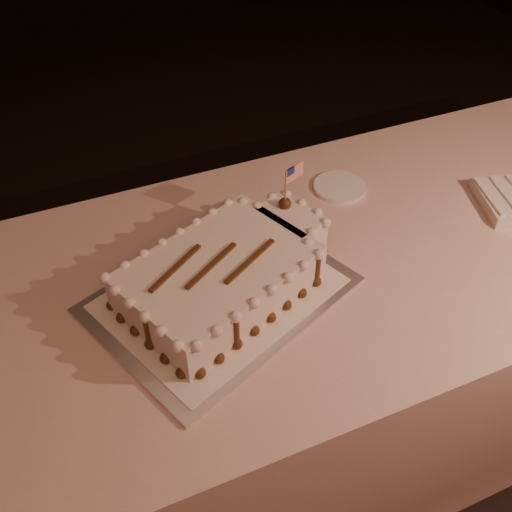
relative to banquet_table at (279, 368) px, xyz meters
name	(u,v)px	position (x,y,z in m)	size (l,w,h in m)	color
banquet_table	(279,368)	(0.00, 0.00, 0.00)	(2.40, 0.80, 0.75)	beige
cake_board	(220,295)	(-0.16, -0.03, 0.38)	(0.49, 0.37, 0.01)	silver
doily	(220,293)	(-0.16, -0.03, 0.38)	(0.44, 0.33, 0.00)	white
sheet_cake	(229,271)	(-0.13, -0.02, 0.43)	(0.48, 0.37, 0.18)	white
side_plate	(340,187)	(0.25, 0.20, 0.38)	(0.13, 0.13, 0.01)	white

